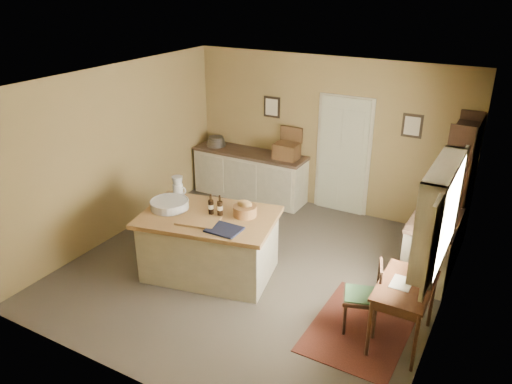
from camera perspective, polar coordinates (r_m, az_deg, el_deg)
ground at (r=7.30m, az=-0.05°, el=-8.77°), size 5.00×5.00×0.00m
wall_back at (r=8.82m, az=7.96°, el=6.49°), size 5.00×0.10×2.70m
wall_front at (r=4.89m, az=-14.67°, el=-8.82°), size 5.00×0.10×2.70m
wall_left at (r=8.12m, az=-15.68°, el=4.31°), size 0.10×5.00×2.70m
wall_right at (r=5.98m, az=21.38°, el=-3.49°), size 0.10×5.00×2.70m
ceiling at (r=6.29m, az=-0.06°, el=12.50°), size 5.00×5.00×0.00m
door at (r=8.77m, az=9.90°, el=4.23°), size 0.97×0.06×2.11m
framed_prints at (r=8.63m, az=9.28°, el=8.59°), size 2.82×0.02×0.38m
window at (r=5.73m, az=20.59°, el=-2.36°), size 0.25×1.99×1.12m
work_island at (r=7.01m, az=-5.40°, el=-5.78°), size 2.03×1.54×1.20m
sideboard at (r=9.39m, az=-0.63°, el=2.18°), size 2.18×0.62×1.18m
rug at (r=6.36m, az=11.90°, el=-14.87°), size 1.12×1.62×0.01m
writing_desk at (r=5.90m, az=16.67°, el=-10.84°), size 0.58×0.94×0.82m
desk_chair at (r=6.10m, az=11.92°, el=-11.63°), size 0.52×0.52×0.89m
right_cabinet at (r=7.33m, az=19.37°, el=-5.97°), size 0.62×1.10×0.99m
shelving_unit at (r=7.95m, az=22.36°, el=0.54°), size 0.35×0.93×2.08m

